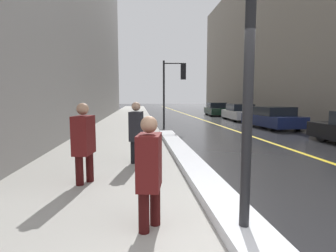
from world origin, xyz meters
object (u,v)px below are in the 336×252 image
pedestrian_with_shoulder_bag (150,168)px  parked_car_white (239,112)px  traffic_light_near (176,80)px  parked_car_dark_green (216,109)px  pedestrian_in_glasses (136,129)px  pedestrian_trailing (84,140)px  lamp_post (251,0)px  parked_car_navy (272,118)px

pedestrian_with_shoulder_bag → parked_car_white: bearing=164.8°
traffic_light_near → parked_car_dark_green: (5.71, 11.02, -2.17)m
pedestrian_in_glasses → pedestrian_trailing: bearing=-22.2°
parked_car_dark_green → pedestrian_with_shoulder_bag: bearing=166.0°
pedestrian_with_shoulder_bag → pedestrian_trailing: 2.34m
lamp_post → parked_car_navy: lamp_post is taller
pedestrian_with_shoulder_bag → pedestrian_in_glasses: 3.63m
pedestrian_trailing → parked_car_dark_green: size_ratio=0.37×
pedestrian_in_glasses → parked_car_dark_green: bearing=167.3°
lamp_post → pedestrian_trailing: 3.86m
pedestrian_with_shoulder_bag → parked_car_dark_green: size_ratio=0.34×
pedestrian_in_glasses → parked_car_navy: bearing=144.0°
lamp_post → pedestrian_trailing: size_ratio=2.87×
pedestrian_in_glasses → parked_car_white: bearing=158.3°
parked_car_navy → pedestrian_trailing: bearing=132.9°
parked_car_dark_green → pedestrian_in_glasses: bearing=162.2°
traffic_light_near → parked_car_dark_green: size_ratio=0.87×
parked_car_navy → parked_car_white: parked_car_white is taller
traffic_light_near → parked_car_navy: 6.07m
pedestrian_trailing → parked_car_navy: size_ratio=0.39×
traffic_light_near → pedestrian_trailing: (-3.21, -9.56, -1.86)m
lamp_post → pedestrian_in_glasses: lamp_post is taller
parked_car_navy → parked_car_dark_green: size_ratio=0.96×
lamp_post → parked_car_navy: bearing=60.7°
lamp_post → parked_car_white: bearing=68.6°
pedestrian_trailing → parked_car_white: (9.04, 14.66, -0.30)m
traffic_light_near → pedestrian_in_glasses: bearing=-98.4°
lamp_post → pedestrian_in_glasses: bearing=108.3°
parked_car_navy → traffic_light_near: bearing=83.3°
traffic_light_near → pedestrian_with_shoulder_bag: 11.88m
lamp_post → parked_car_dark_green: size_ratio=1.06×
pedestrian_in_glasses → parked_car_white: size_ratio=0.38×
traffic_light_near → pedestrian_with_shoulder_bag: traffic_light_near is taller
pedestrian_with_shoulder_bag → traffic_light_near: bearing=-179.8°
pedestrian_with_shoulder_bag → parked_car_navy: (7.64, 11.21, -0.25)m
lamp_post → parked_car_dark_green: 23.99m
parked_car_dark_green → lamp_post: bearing=168.8°
lamp_post → pedestrian_with_shoulder_bag: lamp_post is taller
pedestrian_trailing → parked_car_dark_green: pedestrian_trailing is taller
traffic_light_near → pedestrian_with_shoulder_bag: bearing=-92.8°
traffic_light_near → pedestrian_trailing: 10.25m
pedestrian_with_shoulder_bag → pedestrian_trailing: (-1.22, 2.00, 0.07)m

